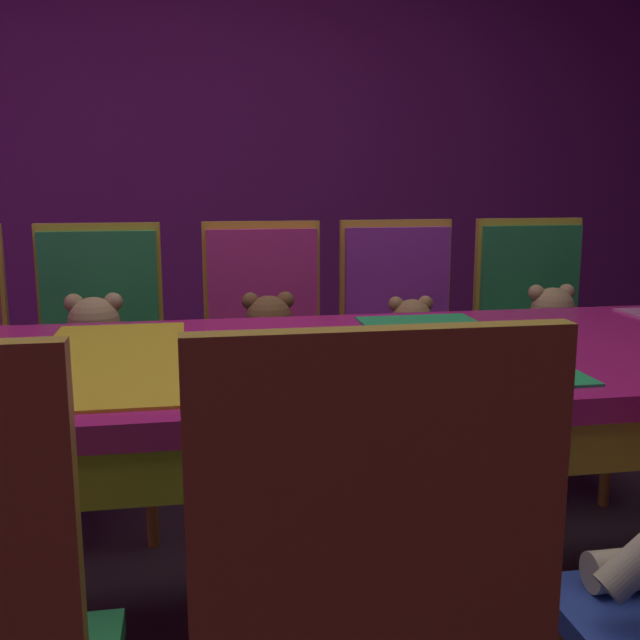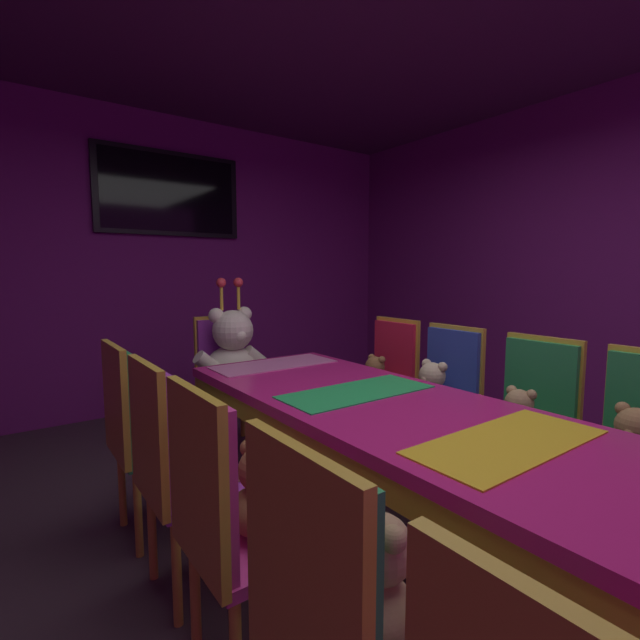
{
  "view_description": "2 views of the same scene",
  "coord_description": "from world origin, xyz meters",
  "px_view_note": "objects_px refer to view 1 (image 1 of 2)",
  "views": [
    {
      "loc": [
        1.64,
        -0.22,
        1.13
      ],
      "look_at": [
        0.01,
        0.07,
        0.82
      ],
      "focal_mm": 41.83,
      "sensor_mm": 36.0,
      "label": 1
    },
    {
      "loc": [
        -1.4,
        -1.22,
        1.33
      ],
      "look_at": [
        -0.14,
        0.51,
        1.09
      ],
      "focal_mm": 25.25,
      "sensor_mm": 36.0,
      "label": 2
    }
  ],
  "objects_px": {
    "chair_left_4": "(533,325)",
    "chair_right_2": "(362,630)",
    "banquet_table": "(290,389)",
    "chair_left_3": "(400,330)",
    "chair_left_2": "(265,336)",
    "teddy_left_3": "(412,344)",
    "teddy_right_2": "(339,581)",
    "chair_left_1": "(101,342)",
    "teddy_left_1": "(95,353)",
    "teddy_left_4": "(552,335)",
    "teddy_left_2": "(269,347)"
  },
  "relations": [
    {
      "from": "chair_left_1",
      "to": "chair_left_3",
      "type": "height_order",
      "value": "same"
    },
    {
      "from": "chair_left_4",
      "to": "chair_right_2",
      "type": "height_order",
      "value": "same"
    },
    {
      "from": "teddy_left_4",
      "to": "teddy_right_2",
      "type": "relative_size",
      "value": 1.08
    },
    {
      "from": "teddy_left_1",
      "to": "teddy_left_2",
      "type": "xyz_separation_m",
      "value": [
        -0.01,
        0.55,
        -0.01
      ]
    },
    {
      "from": "chair_left_1",
      "to": "chair_left_4",
      "type": "relative_size",
      "value": 1.0
    },
    {
      "from": "chair_left_4",
      "to": "banquet_table",
      "type": "bearing_deg",
      "value": -49.3
    },
    {
      "from": "chair_left_1",
      "to": "chair_left_2",
      "type": "height_order",
      "value": "same"
    },
    {
      "from": "chair_right_2",
      "to": "teddy_left_2",
      "type": "bearing_deg",
      "value": -2.03
    },
    {
      "from": "teddy_left_1",
      "to": "teddy_right_2",
      "type": "bearing_deg",
      "value": 19.08
    },
    {
      "from": "banquet_table",
      "to": "teddy_left_1",
      "type": "bearing_deg",
      "value": -144.0
    },
    {
      "from": "teddy_left_2",
      "to": "teddy_left_1",
      "type": "bearing_deg",
      "value": -88.91
    },
    {
      "from": "chair_left_1",
      "to": "teddy_left_2",
      "type": "xyz_separation_m",
      "value": [
        0.14,
        0.55,
        -0.01
      ]
    },
    {
      "from": "teddy_right_2",
      "to": "chair_left_2",
      "type": "bearing_deg",
      "value": -2.03
    },
    {
      "from": "teddy_left_1",
      "to": "teddy_left_2",
      "type": "relative_size",
      "value": 1.04
    },
    {
      "from": "chair_left_4",
      "to": "chair_right_2",
      "type": "bearing_deg",
      "value": -31.32
    },
    {
      "from": "chair_left_1",
      "to": "teddy_right_2",
      "type": "relative_size",
      "value": 3.3
    },
    {
      "from": "chair_left_1",
      "to": "teddy_left_4",
      "type": "bearing_deg",
      "value": 85.65
    },
    {
      "from": "chair_left_2",
      "to": "chair_left_3",
      "type": "xyz_separation_m",
      "value": [
        -0.01,
        0.49,
        0.0
      ]
    },
    {
      "from": "banquet_table",
      "to": "chair_left_3",
      "type": "height_order",
      "value": "chair_left_3"
    },
    {
      "from": "teddy_left_4",
      "to": "chair_right_2",
      "type": "distance_m",
      "value": 1.91
    },
    {
      "from": "chair_left_1",
      "to": "teddy_left_3",
      "type": "height_order",
      "value": "chair_left_1"
    },
    {
      "from": "teddy_left_1",
      "to": "teddy_right_2",
      "type": "height_order",
      "value": "teddy_left_1"
    },
    {
      "from": "chair_left_2",
      "to": "teddy_left_3",
      "type": "bearing_deg",
      "value": 74.52
    },
    {
      "from": "teddy_left_1",
      "to": "chair_left_3",
      "type": "height_order",
      "value": "chair_left_3"
    },
    {
      "from": "teddy_right_2",
      "to": "teddy_left_1",
      "type": "bearing_deg",
      "value": 19.08
    },
    {
      "from": "teddy_left_1",
      "to": "teddy_left_4",
      "type": "distance_m",
      "value": 1.55
    },
    {
      "from": "chair_right_2",
      "to": "teddy_right_2",
      "type": "bearing_deg",
      "value": 0.0
    },
    {
      "from": "chair_left_3",
      "to": "teddy_right_2",
      "type": "relative_size",
      "value": 3.3
    },
    {
      "from": "banquet_table",
      "to": "chair_right_2",
      "type": "xyz_separation_m",
      "value": [
        0.85,
        -0.03,
        -0.06
      ]
    },
    {
      "from": "teddy_left_1",
      "to": "chair_right_2",
      "type": "distance_m",
      "value": 1.64
    },
    {
      "from": "chair_left_4",
      "to": "chair_right_2",
      "type": "distance_m",
      "value": 2.03
    },
    {
      "from": "teddy_left_3",
      "to": "teddy_left_1",
      "type": "bearing_deg",
      "value": -88.83
    },
    {
      "from": "banquet_table",
      "to": "teddy_right_2",
      "type": "height_order",
      "value": "banquet_table"
    },
    {
      "from": "teddy_left_2",
      "to": "teddy_left_4",
      "type": "height_order",
      "value": "teddy_left_2"
    },
    {
      "from": "chair_left_3",
      "to": "teddy_right_2",
      "type": "bearing_deg",
      "value": -18.88
    },
    {
      "from": "chair_left_2",
      "to": "teddy_right_2",
      "type": "bearing_deg",
      "value": -2.03
    },
    {
      "from": "teddy_left_1",
      "to": "teddy_right_2",
      "type": "xyz_separation_m",
      "value": [
        1.42,
        0.49,
        -0.02
      ]
    },
    {
      "from": "chair_left_1",
      "to": "teddy_left_1",
      "type": "relative_size",
      "value": 2.9
    },
    {
      "from": "teddy_left_2",
      "to": "chair_left_4",
      "type": "distance_m",
      "value": 1.01
    },
    {
      "from": "teddy_left_3",
      "to": "banquet_table",
      "type": "bearing_deg",
      "value": -35.09
    },
    {
      "from": "chair_left_2",
      "to": "teddy_left_4",
      "type": "height_order",
      "value": "chair_left_2"
    },
    {
      "from": "chair_left_3",
      "to": "teddy_left_3",
      "type": "distance_m",
      "value": 0.14
    },
    {
      "from": "teddy_right_2",
      "to": "chair_left_1",
      "type": "bearing_deg",
      "value": 17.41
    },
    {
      "from": "chair_left_3",
      "to": "teddy_left_4",
      "type": "distance_m",
      "value": 0.53
    },
    {
      "from": "teddy_left_2",
      "to": "teddy_right_2",
      "type": "height_order",
      "value": "teddy_left_2"
    },
    {
      "from": "chair_left_4",
      "to": "teddy_right_2",
      "type": "bearing_deg",
      "value": -33.55
    },
    {
      "from": "chair_left_2",
      "to": "teddy_left_4",
      "type": "relative_size",
      "value": 3.04
    },
    {
      "from": "chair_left_3",
      "to": "teddy_left_4",
      "type": "relative_size",
      "value": 3.04
    },
    {
      "from": "teddy_right_2",
      "to": "teddy_left_4",
      "type": "bearing_deg",
      "value": -36.12
    },
    {
      "from": "teddy_left_1",
      "to": "chair_right_2",
      "type": "relative_size",
      "value": 0.34
    }
  ]
}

